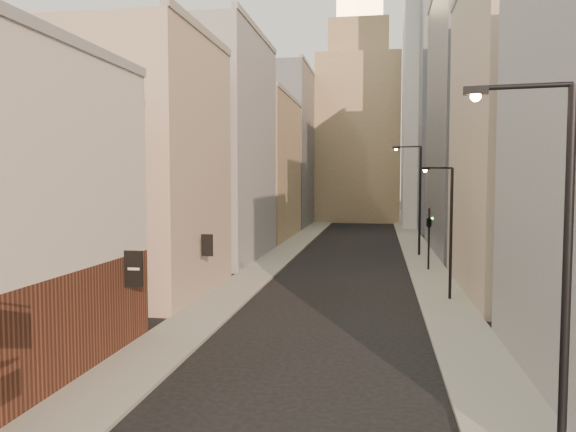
# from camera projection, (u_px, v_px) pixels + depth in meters

# --- Properties ---
(sidewalk_left) EXTENTS (3.00, 140.00, 0.15)m
(sidewalk_left) POSITION_uv_depth(u_px,v_px,m) (297.00, 243.00, 63.52)
(sidewalk_left) COLOR #9C9B8D
(sidewalk_left) RESTS_ON ground
(sidewalk_right) EXTENTS (3.00, 140.00, 0.15)m
(sidewalk_right) POSITION_uv_depth(u_px,v_px,m) (414.00, 245.00, 61.44)
(sidewalk_right) COLOR #9C9B8D
(sidewalk_right) RESTS_ON ground
(left_bldg_beige) EXTENTS (8.00, 12.00, 16.00)m
(left_bldg_beige) POSITION_uv_depth(u_px,v_px,m) (144.00, 168.00, 35.31)
(left_bldg_beige) COLOR tan
(left_bldg_beige) RESTS_ON ground
(left_bldg_grey) EXTENTS (8.00, 16.00, 20.00)m
(left_bldg_grey) POSITION_uv_depth(u_px,v_px,m) (216.00, 149.00, 50.93)
(left_bldg_grey) COLOR gray
(left_bldg_grey) RESTS_ON ground
(left_bldg_tan) EXTENTS (8.00, 18.00, 17.00)m
(left_bldg_tan) POSITION_uv_depth(u_px,v_px,m) (259.00, 169.00, 68.76)
(left_bldg_tan) COLOR #8E7652
(left_bldg_tan) RESTS_ON ground
(left_bldg_wingrid) EXTENTS (8.00, 20.00, 24.00)m
(left_bldg_wingrid) POSITION_uv_depth(u_px,v_px,m) (285.00, 149.00, 88.23)
(left_bldg_wingrid) COLOR gray
(left_bldg_wingrid) RESTS_ON ground
(right_bldg_beige) EXTENTS (8.00, 16.00, 20.00)m
(right_bldg_beige) POSITION_uv_depth(u_px,v_px,m) (530.00, 136.00, 35.28)
(right_bldg_beige) COLOR tan
(right_bldg_beige) RESTS_ON ground
(right_bldg_wingrid) EXTENTS (8.00, 20.00, 26.00)m
(right_bldg_wingrid) POSITION_uv_depth(u_px,v_px,m) (477.00, 120.00, 54.78)
(right_bldg_wingrid) COLOR gray
(right_bldg_wingrid) RESTS_ON ground
(highrise) EXTENTS (21.00, 23.00, 51.20)m
(highrise) POSITION_uv_depth(u_px,v_px,m) (489.00, 51.00, 80.56)
(highrise) COLOR gray
(highrise) RESTS_ON ground
(clock_tower) EXTENTS (14.00, 14.00, 44.90)m
(clock_tower) POSITION_uv_depth(u_px,v_px,m) (359.00, 120.00, 97.92)
(clock_tower) COLOR #8E7652
(clock_tower) RESTS_ON ground
(white_tower) EXTENTS (8.00, 8.00, 41.50)m
(white_tower) POSITION_uv_depth(u_px,v_px,m) (431.00, 102.00, 82.31)
(white_tower) COLOR silver
(white_tower) RESTS_ON ground
(streetlamp_near) EXTENTS (2.48, 0.49, 9.49)m
(streetlamp_near) POSITION_uv_depth(u_px,v_px,m) (556.00, 259.00, 13.01)
(streetlamp_near) COLOR black
(streetlamp_near) RESTS_ON ground
(streetlamp_mid) EXTENTS (1.96, 0.99, 7.98)m
(streetlamp_mid) POSITION_uv_depth(u_px,v_px,m) (448.00, 225.00, 33.11)
(streetlamp_mid) COLOR black
(streetlamp_mid) RESTS_ON ground
(streetlamp_far) EXTENTS (2.69, 0.78, 10.37)m
(streetlamp_far) POSITION_uv_depth(u_px,v_px,m) (417.00, 193.00, 52.49)
(streetlamp_far) COLOR black
(streetlamp_far) RESTS_ON ground
(traffic_light_right) EXTENTS (0.81, 0.81, 5.00)m
(traffic_light_right) POSITION_uv_depth(u_px,v_px,m) (429.00, 222.00, 44.03)
(traffic_light_right) COLOR black
(traffic_light_right) RESTS_ON ground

